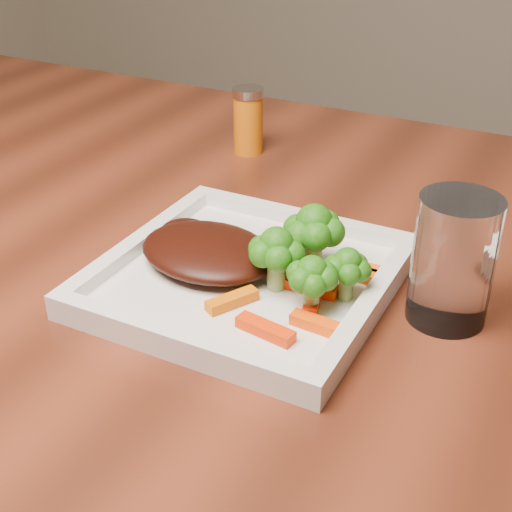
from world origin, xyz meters
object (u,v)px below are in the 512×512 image
at_px(dining_table, 175,441).
at_px(steak, 208,251).
at_px(spice_shaker, 248,121).
at_px(drinking_glass, 453,261).
at_px(plate, 247,281).

height_order(dining_table, steak, steak).
bearing_deg(spice_shaker, drinking_glass, -38.17).
xyz_separation_m(steak, drinking_glass, (0.23, 0.04, 0.03)).
distance_m(dining_table, spice_shaker, 0.47).
distance_m(dining_table, steak, 0.43).
relative_size(dining_table, spice_shaker, 17.39).
distance_m(steak, drinking_glass, 0.24).
bearing_deg(steak, spice_shaker, 111.01).
distance_m(plate, drinking_glass, 0.20).
relative_size(dining_table, steak, 11.15).
xyz_separation_m(dining_table, steak, (0.13, -0.10, 0.40)).
distance_m(plate, steak, 0.05).
height_order(spice_shaker, drinking_glass, drinking_glass).
height_order(dining_table, spice_shaker, spice_shaker).
bearing_deg(dining_table, plate, -29.85).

